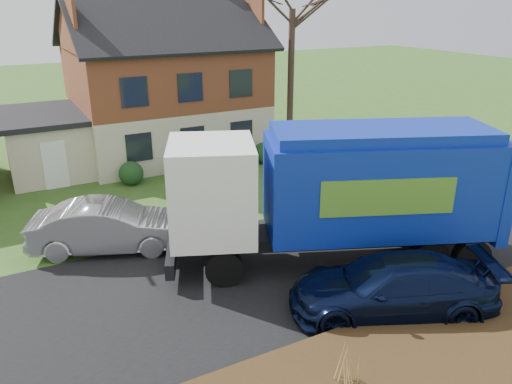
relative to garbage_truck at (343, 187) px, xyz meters
name	(u,v)px	position (x,y,z in m)	size (l,w,h in m)	color
ground	(256,276)	(-2.78, 0.39, -2.49)	(120.00, 120.00, 0.00)	#2E531B
road	(256,275)	(-2.78, 0.39, -2.48)	(80.00, 7.00, 0.02)	black
mulch_verge	(372,383)	(-2.78, -4.91, -2.34)	(80.00, 3.50, 0.30)	#2F200F
main_house	(155,77)	(-1.29, 14.30, 1.54)	(12.95, 8.95, 9.26)	beige
garbage_truck	(343,187)	(0.00, 0.00, 0.00)	(10.34, 6.31, 4.31)	black
silver_sedan	(109,227)	(-6.24, 4.18, -1.67)	(1.74, 4.99, 1.64)	#9C9FA3
navy_wagon	(392,286)	(-0.50, -2.91, -1.71)	(2.18, 5.37, 1.56)	black
grass_clump_mid	(348,363)	(-3.35, -4.76, -1.70)	(0.35, 0.29, 0.98)	tan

